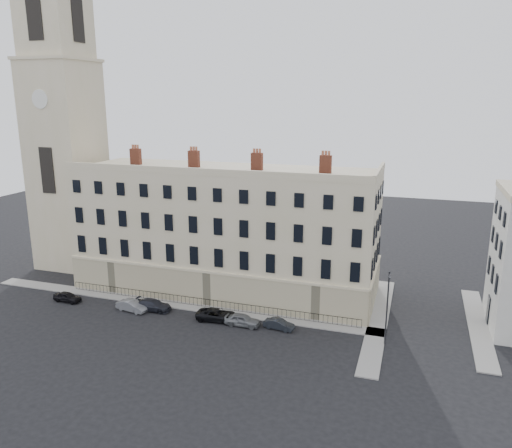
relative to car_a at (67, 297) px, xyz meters
The scene contains 14 objects.
ground 22.14m from the car_a, ahead, with size 160.00×160.00×0.00m, color black.
terrace 20.16m from the car_a, 31.87° to the left, with size 36.22×12.22×17.00m.
church_tower 23.13m from the car_a, 123.46° to the left, with size 8.00×8.13×44.00m.
pavement_terrace 12.44m from the car_a, 14.13° to the left, with size 48.00×2.00×0.12m, color gray.
pavement_east_return 35.57m from the car_a, ahead, with size 2.00×24.00×0.12m, color gray.
pavement_adjacent 45.76m from the car_a, 10.11° to the left, with size 2.00×20.00×0.12m, color gray.
railings 16.41m from the car_a, 12.08° to the left, with size 35.00×0.04×0.96m.
car_a is the anchor object (origin of this frame).
car_b 8.62m from the car_a, ahead, with size 1.30×3.72×1.23m, color slate.
car_c 10.77m from the car_a, ahead, with size 1.74×4.28×1.24m, color #21242D.
car_d 18.63m from the car_a, ahead, with size 2.07×4.50×1.25m, color black.
car_e 21.63m from the car_a, ahead, with size 1.52×3.79×1.29m, color slate.
car_f 25.47m from the car_a, ahead, with size 1.12×3.21×1.06m, color #1F2329.
streetlamp 36.25m from the car_a, ahead, with size 0.31×1.61×7.46m.
Camera 1 is at (15.88, -42.80, 23.10)m, focal length 35.00 mm.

